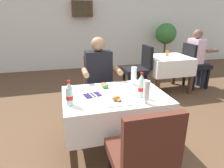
# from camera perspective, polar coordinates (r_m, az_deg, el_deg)

# --- Properties ---
(ground_plane) EXTENTS (11.00, 11.00, 0.00)m
(ground_plane) POSITION_cam_1_polar(r_m,az_deg,el_deg) (2.50, 3.43, -18.35)
(ground_plane) COLOR brown
(back_wall) EXTENTS (11.00, 0.12, 2.91)m
(back_wall) POSITION_cam_1_polar(r_m,az_deg,el_deg) (5.94, -8.96, 18.58)
(back_wall) COLOR silver
(back_wall) RESTS_ON ground
(main_dining_table) EXTENTS (1.09, 0.78, 0.73)m
(main_dining_table) POSITION_cam_1_polar(r_m,az_deg,el_deg) (2.18, 0.67, -7.21)
(main_dining_table) COLOR white
(main_dining_table) RESTS_ON ground
(chair_far_diner_seat) EXTENTS (0.44, 0.50, 0.97)m
(chair_far_diner_seat) POSITION_cam_1_polar(r_m,az_deg,el_deg) (2.88, -3.43, -0.35)
(chair_far_diner_seat) COLOR #4C2319
(chair_far_diner_seat) RESTS_ON ground
(chair_near_camera_side) EXTENTS (0.44, 0.50, 0.97)m
(chair_near_camera_side) POSITION_cam_1_polar(r_m,az_deg,el_deg) (1.55, 8.77, -19.75)
(chair_near_camera_side) COLOR #4C2319
(chair_near_camera_side) RESTS_ON ground
(seated_diner_far) EXTENTS (0.50, 0.46, 1.26)m
(seated_diner_far) POSITION_cam_1_polar(r_m,az_deg,el_deg) (2.72, -3.68, 1.95)
(seated_diner_far) COLOR #282D42
(seated_diner_far) RESTS_ON ground
(plate_near_camera) EXTENTS (0.24, 0.24, 0.06)m
(plate_near_camera) POSITION_cam_1_polar(r_m,az_deg,el_deg) (1.92, 1.22, -4.73)
(plate_near_camera) COLOR white
(plate_near_camera) RESTS_ON main_dining_table
(plate_far_diner) EXTENTS (0.24, 0.24, 0.06)m
(plate_far_diner) POSITION_cam_1_polar(r_m,az_deg,el_deg) (2.27, -2.13, -0.71)
(plate_far_diner) COLOR white
(plate_far_diner) RESTS_ON main_dining_table
(beer_glass_left) EXTENTS (0.07, 0.07, 0.23)m
(beer_glass_left) POSITION_cam_1_polar(r_m,az_deg,el_deg) (1.87, 10.06, -2.37)
(beer_glass_left) COLOR white
(beer_glass_left) RESTS_ON main_dining_table
(beer_glass_middle) EXTENTS (0.07, 0.07, 0.22)m
(beer_glass_middle) POSITION_cam_1_polar(r_m,az_deg,el_deg) (2.35, 6.38, 2.42)
(beer_glass_middle) COLOR white
(beer_glass_middle) RESTS_ON main_dining_table
(cola_bottle_primary) EXTENTS (0.07, 0.07, 0.25)m
(cola_bottle_primary) POSITION_cam_1_polar(r_m,az_deg,el_deg) (1.85, -12.36, -3.04)
(cola_bottle_primary) COLOR silver
(cola_bottle_primary) RESTS_ON main_dining_table
(cola_bottle_secondary) EXTENTS (0.06, 0.06, 0.27)m
(cola_bottle_secondary) POSITION_cam_1_polar(r_m,az_deg,el_deg) (2.01, 8.53, -0.71)
(cola_bottle_secondary) COLOR silver
(cola_bottle_secondary) RESTS_ON main_dining_table
(napkin_cutlery_set) EXTENTS (0.20, 0.20, 0.01)m
(napkin_cutlery_set) POSITION_cam_1_polar(r_m,az_deg,el_deg) (2.08, -5.77, -3.20)
(napkin_cutlery_set) COLOR #231E4C
(napkin_cutlery_set) RESTS_ON main_dining_table
(background_dining_table) EXTENTS (0.85, 0.75, 0.73)m
(background_dining_table) POSITION_cam_1_polar(r_m,az_deg,el_deg) (4.23, 15.97, 5.17)
(background_dining_table) COLOR white
(background_dining_table) RESTS_ON ground
(background_chair_left) EXTENTS (0.50, 0.44, 0.97)m
(background_chair_left) POSITION_cam_1_polar(r_m,az_deg,el_deg) (3.95, 7.97, 5.01)
(background_chair_left) COLOR black
(background_chair_left) RESTS_ON ground
(background_chair_right) EXTENTS (0.50, 0.44, 0.97)m
(background_chair_right) POSITION_cam_1_polar(r_m,az_deg,el_deg) (4.58, 22.92, 5.67)
(background_chair_right) COLOR black
(background_chair_right) RESTS_ON ground
(background_patron) EXTENTS (0.46, 0.50, 1.26)m
(background_patron) POSITION_cam_1_polar(r_m,az_deg,el_deg) (4.58, 23.67, 7.58)
(background_patron) COLOR #282D42
(background_patron) RESTS_ON ground
(background_table_tumbler) EXTENTS (0.06, 0.06, 0.11)m
(background_table_tumbler) POSITION_cam_1_polar(r_m,az_deg,el_deg) (4.24, 15.87, 8.63)
(background_table_tumbler) COLOR #C68928
(background_table_tumbler) RESTS_ON background_dining_table
(potted_plant_corner) EXTENTS (0.61, 0.61, 1.31)m
(potted_plant_corner) POSITION_cam_1_polar(r_m,az_deg,el_deg) (6.29, 15.43, 13.05)
(potted_plant_corner) COLOR brown
(potted_plant_corner) RESTS_ON ground
(wall_bottle_rack) EXTENTS (0.56, 0.21, 0.42)m
(wall_bottle_rack) POSITION_cam_1_polar(r_m,az_deg,el_deg) (5.78, -8.74, 20.91)
(wall_bottle_rack) COLOR #472D1E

